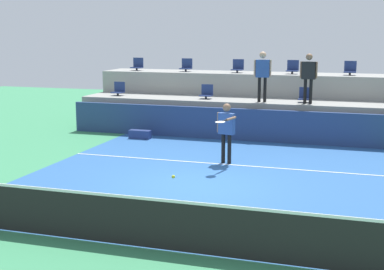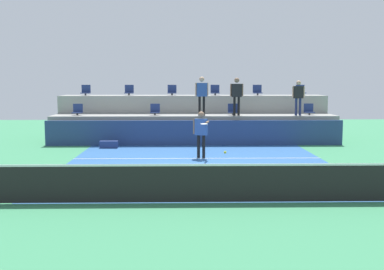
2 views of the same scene
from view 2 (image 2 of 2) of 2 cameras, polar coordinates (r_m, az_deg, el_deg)
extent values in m
plane|color=#388456|center=(15.20, 0.94, -4.26)|extent=(40.00, 40.00, 0.00)
cube|color=#285693|center=(16.19, 0.80, -3.59)|extent=(9.00, 10.00, 0.01)
cube|color=white|center=(17.57, 0.64, -2.78)|extent=(9.00, 0.06, 0.00)
cube|color=black|center=(11.20, 1.72, -5.77)|extent=(10.40, 0.01, 0.87)
cube|color=white|center=(11.11, 1.73, -3.56)|extent=(10.40, 0.02, 0.05)
cube|color=navy|center=(21.06, 0.32, 0.25)|extent=(13.00, 0.16, 1.10)
cube|color=gray|center=(22.34, 0.23, 0.80)|extent=(13.00, 1.80, 1.25)
cube|color=gray|center=(24.10, 0.12, 2.23)|extent=(13.00, 1.80, 2.10)
cylinder|color=#2D2D33|center=(22.64, -13.42, 2.41)|extent=(0.08, 0.08, 0.10)
cube|color=navy|center=(22.63, -13.42, 2.59)|extent=(0.44, 0.40, 0.04)
cube|color=navy|center=(22.80, -13.34, 3.15)|extent=(0.44, 0.04, 0.38)
cylinder|color=#2D2D33|center=(22.16, -4.40, 2.49)|extent=(0.08, 0.08, 0.10)
cube|color=navy|center=(22.16, -4.40, 2.67)|extent=(0.44, 0.40, 0.04)
cube|color=navy|center=(22.33, -4.38, 3.24)|extent=(0.44, 0.04, 0.38)
cylinder|color=#2D2D33|center=(22.26, 4.87, 2.50)|extent=(0.08, 0.08, 0.10)
cube|color=navy|center=(22.25, 4.87, 2.68)|extent=(0.44, 0.40, 0.04)
cube|color=navy|center=(22.42, 4.83, 3.24)|extent=(0.44, 0.04, 0.38)
cylinder|color=#2D2D33|center=(22.91, 13.72, 2.45)|extent=(0.08, 0.08, 0.10)
cube|color=navy|center=(22.90, 13.73, 2.62)|extent=(0.44, 0.40, 0.04)
cube|color=navy|center=(23.06, 13.62, 3.18)|extent=(0.44, 0.04, 0.38)
cylinder|color=#2D2D33|center=(24.35, -12.49, 4.71)|extent=(0.08, 0.08, 0.10)
cube|color=navy|center=(24.35, -12.49, 4.88)|extent=(0.44, 0.40, 0.04)
cube|color=navy|center=(24.52, -12.42, 5.38)|extent=(0.44, 0.04, 0.38)
cylinder|color=#2D2D33|center=(24.03, -7.47, 4.79)|extent=(0.08, 0.08, 0.10)
cube|color=navy|center=(24.03, -7.47, 4.95)|extent=(0.44, 0.40, 0.04)
cube|color=navy|center=(24.20, -7.43, 5.46)|extent=(0.44, 0.04, 0.38)
cylinder|color=#2D2D33|center=(23.89, -2.38, 4.83)|extent=(0.08, 0.08, 0.10)
cube|color=navy|center=(23.89, -2.38, 4.99)|extent=(0.44, 0.40, 0.04)
cube|color=navy|center=(24.07, -2.38, 5.51)|extent=(0.44, 0.04, 0.38)
cylinder|color=#2D2D33|center=(23.95, 2.76, 4.83)|extent=(0.08, 0.08, 0.10)
cube|color=navy|center=(23.94, 2.76, 5.00)|extent=(0.44, 0.40, 0.04)
cube|color=navy|center=(24.12, 2.73, 5.51)|extent=(0.44, 0.04, 0.38)
cylinder|color=#2D2D33|center=(24.18, 7.77, 4.79)|extent=(0.08, 0.08, 0.10)
cube|color=navy|center=(24.18, 7.78, 4.96)|extent=(0.44, 0.40, 0.04)
cube|color=navy|center=(24.36, 7.72, 5.46)|extent=(0.44, 0.04, 0.38)
cylinder|color=#2D2D33|center=(24.61, 12.76, 4.72)|extent=(0.08, 0.08, 0.10)
cube|color=navy|center=(24.61, 12.76, 4.88)|extent=(0.44, 0.40, 0.04)
cube|color=navy|center=(24.78, 12.67, 5.38)|extent=(0.44, 0.04, 0.38)
cylinder|color=black|center=(17.69, 0.78, -1.36)|extent=(0.13, 0.13, 0.84)
cylinder|color=black|center=(17.65, 1.40, -1.38)|extent=(0.13, 0.13, 0.84)
cube|color=#2D4C8C|center=(17.59, 1.09, 0.95)|extent=(0.48, 0.27, 0.60)
sphere|color=#846047|center=(17.55, 1.10, 2.44)|extent=(0.27, 0.27, 0.23)
cylinder|color=#846047|center=(17.63, 0.25, 1.03)|extent=(0.08, 0.08, 0.56)
cylinder|color=#846047|center=(17.26, 1.80, 1.51)|extent=(0.18, 0.54, 0.07)
cylinder|color=black|center=(16.90, 1.60, 1.41)|extent=(0.09, 0.26, 0.04)
ellipsoid|color=silver|center=(16.63, 1.44, 1.32)|extent=(0.32, 0.37, 0.03)
cylinder|color=black|center=(21.81, 0.90, 3.45)|extent=(0.13, 0.13, 0.86)
cylinder|color=black|center=(21.85, 1.41, 3.45)|extent=(0.13, 0.13, 0.86)
cube|color=#2D4C8C|center=(21.80, 1.16, 5.39)|extent=(0.49, 0.26, 0.61)
sphere|color=tan|center=(21.80, 1.16, 6.62)|extent=(0.27, 0.27, 0.23)
cylinder|color=tan|center=(21.75, 0.46, 5.43)|extent=(0.08, 0.08, 0.58)
cylinder|color=tan|center=(21.86, 1.85, 5.43)|extent=(0.08, 0.08, 0.58)
cylinder|color=black|center=(21.95, 5.04, 3.41)|extent=(0.12, 0.12, 0.84)
cylinder|color=black|center=(21.95, 5.55, 3.41)|extent=(0.12, 0.12, 0.84)
cube|color=black|center=(21.92, 5.31, 5.28)|extent=(0.47, 0.22, 0.60)
sphere|color=#846047|center=(21.92, 5.33, 6.48)|extent=(0.25, 0.25, 0.23)
cylinder|color=#846047|center=(21.92, 4.62, 5.33)|extent=(0.08, 0.08, 0.56)
cylinder|color=#846047|center=(21.93, 6.00, 5.32)|extent=(0.08, 0.08, 0.56)
cylinder|color=navy|center=(22.43, 12.22, 3.28)|extent=(0.12, 0.12, 0.78)
cylinder|color=navy|center=(22.46, 12.67, 3.27)|extent=(0.12, 0.12, 0.78)
cube|color=black|center=(22.42, 12.48, 4.97)|extent=(0.44, 0.21, 0.55)
sphere|color=tan|center=(22.41, 12.51, 6.06)|extent=(0.23, 0.23, 0.21)
cylinder|color=tan|center=(22.38, 11.86, 5.03)|extent=(0.08, 0.08, 0.52)
cylinder|color=tan|center=(22.46, 13.11, 5.00)|extent=(0.08, 0.08, 0.52)
sphere|color=#CCE033|center=(12.12, 3.94, -2.06)|extent=(0.07, 0.07, 0.07)
cube|color=navy|center=(20.58, -9.79, -1.11)|extent=(0.76, 0.28, 0.30)
camera|label=1|loc=(5.17, 60.59, 12.80)|focal=52.14mm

